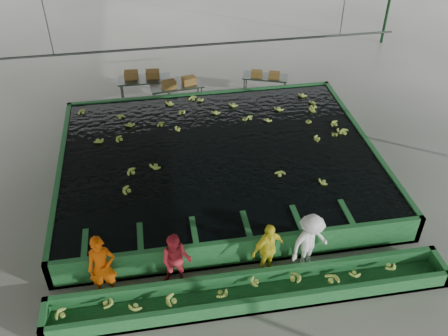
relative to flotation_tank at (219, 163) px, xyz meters
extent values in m
plane|color=gray|center=(0.00, -1.50, -0.45)|extent=(80.00, 80.00, 0.00)
cube|color=gray|center=(0.00, -1.50, 4.55)|extent=(20.00, 22.00, 0.04)
cube|color=black|center=(0.00, 0.00, 0.40)|extent=(9.70, 7.70, 0.00)
cylinder|color=#59605B|center=(0.00, 3.50, 2.55)|extent=(0.08, 0.08, 14.00)
cylinder|color=#59605B|center=(-5.00, 3.50, 3.55)|extent=(0.04, 0.04, 2.00)
cylinder|color=#59605B|center=(5.00, 3.50, 3.55)|extent=(0.04, 0.04, 2.00)
imported|color=#EC5607|center=(-3.53, -4.30, 0.48)|extent=(0.71, 0.49, 1.86)
imported|color=red|center=(-1.75, -4.30, 0.37)|extent=(0.90, 0.77, 1.64)
imported|color=yellow|center=(0.56, -4.30, 0.37)|extent=(1.04, 0.73, 1.64)
imported|color=white|center=(1.66, -4.30, 0.43)|extent=(1.30, 1.03, 1.76)
camera|label=1|loc=(-2.00, -12.75, 9.64)|focal=40.00mm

